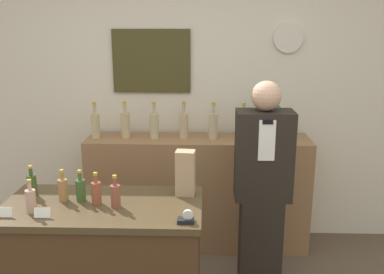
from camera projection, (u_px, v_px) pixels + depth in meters
back_wall at (188, 95)px, 3.91m from camera, size 5.20×0.09×2.70m
back_shelf at (198, 192)px, 3.86m from camera, size 1.95×0.42×1.01m
display_counter at (106, 274)px, 2.65m from camera, size 1.19×0.62×0.94m
shopkeeper at (262, 190)px, 3.12m from camera, size 0.40×0.25×1.60m
potted_plant at (268, 119)px, 3.69m from camera, size 0.26×0.26×0.33m
paper_bag at (185, 173)px, 2.65m from camera, size 0.12×0.10×0.28m
tape_dispenser at (186, 219)px, 2.30m from camera, size 0.09×0.06×0.07m
price_card_left at (4, 212)px, 2.36m from camera, size 0.09×0.02×0.06m
price_card_right at (42, 213)px, 2.35m from camera, size 0.09×0.02×0.06m
counter_bottle_0 at (32, 184)px, 2.65m from camera, size 0.06×0.06×0.20m
counter_bottle_1 at (31, 200)px, 2.41m from camera, size 0.06×0.06×0.20m
counter_bottle_2 at (63, 189)px, 2.57m from camera, size 0.06×0.06×0.20m
counter_bottle_3 at (81, 189)px, 2.57m from camera, size 0.06×0.06×0.20m
counter_bottle_4 at (96, 192)px, 2.52m from camera, size 0.06×0.06×0.20m
counter_bottle_5 at (115, 195)px, 2.48m from camera, size 0.06×0.06×0.20m
shelf_bottle_0 at (95, 125)px, 3.71m from camera, size 0.08×0.08×0.32m
shelf_bottle_1 at (125, 124)px, 3.73m from camera, size 0.08×0.08×0.32m
shelf_bottle_2 at (154, 125)px, 3.70m from camera, size 0.08×0.08×0.32m
shelf_bottle_3 at (184, 124)px, 3.72m from camera, size 0.08×0.08×0.32m
shelf_bottle_4 at (213, 125)px, 3.69m from camera, size 0.08×0.08×0.32m
shelf_bottle_5 at (243, 126)px, 3.68m from camera, size 0.08×0.08×0.32m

